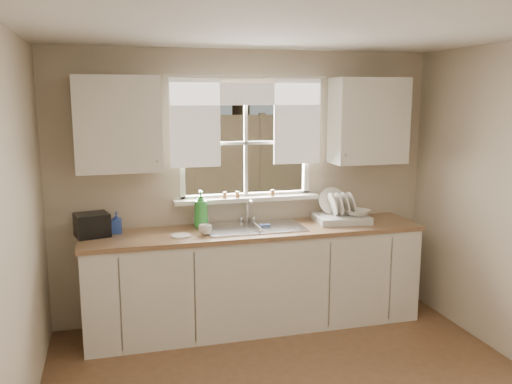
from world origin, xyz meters
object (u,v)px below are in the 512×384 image
object	(u,v)px
dish_rack	(341,215)
black_appliance	(92,225)
cup	(205,230)
soap_bottle_a	(201,209)

from	to	relation	value
dish_rack	black_appliance	world-z (taller)	dish_rack
dish_rack	cup	distance (m)	1.33
soap_bottle_a	cup	world-z (taller)	soap_bottle_a
dish_rack	black_appliance	bearing A→B (deg)	178.42
dish_rack	black_appliance	distance (m)	2.25
soap_bottle_a	black_appliance	distance (m)	0.94
cup	dish_rack	bearing A→B (deg)	15.43
soap_bottle_a	black_appliance	size ratio (longest dim) A/B	1.27
cup	black_appliance	bearing A→B (deg)	176.97
black_appliance	dish_rack	bearing A→B (deg)	-15.60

